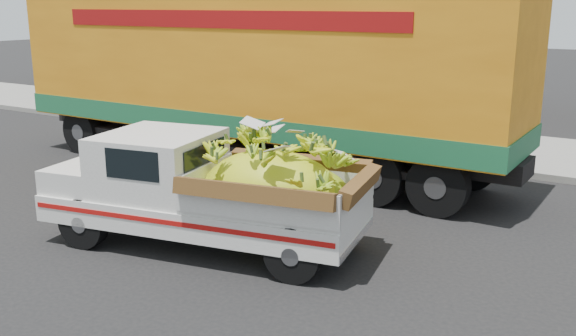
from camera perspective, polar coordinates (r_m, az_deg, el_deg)
The scene contains 6 objects.
ground at distance 10.95m, azimuth -16.10°, elevation -5.70°, with size 100.00×100.00×0.00m, color black.
curb at distance 16.51m, azimuth 2.64°, elevation 1.89°, with size 60.00×0.25×0.15m, color gray.
sidewalk at distance 18.35m, azimuth 5.79°, elevation 3.10°, with size 60.00×4.00×0.14m, color gray.
building_left at distance 27.18m, azimuth -4.16°, elevation 11.99°, with size 18.00×6.00×5.00m, color gray.
pickup_truck at distance 9.70m, azimuth -5.59°, elevation -2.02°, with size 5.15×2.61×1.72m.
semi_trailer at distance 14.27m, azimuth -3.15°, elevation 8.23°, with size 12.02×2.73×3.80m.
Camera 1 is at (7.70, -6.87, 3.67)m, focal length 40.00 mm.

